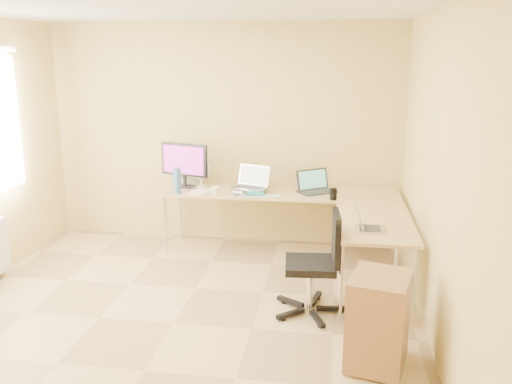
# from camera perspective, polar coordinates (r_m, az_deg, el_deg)

# --- Properties ---
(floor) EXTENTS (4.50, 4.50, 0.00)m
(floor) POSITION_cam_1_polar(r_m,az_deg,el_deg) (4.76, -8.74, -13.61)
(floor) COLOR tan
(floor) RESTS_ON ground
(ceiling) EXTENTS (4.50, 4.50, 0.00)m
(ceiling) POSITION_cam_1_polar(r_m,az_deg,el_deg) (4.23, -10.14, 19.29)
(ceiling) COLOR white
(ceiling) RESTS_ON ground
(wall_back) EXTENTS (4.50, 0.00, 4.50)m
(wall_back) POSITION_cam_1_polar(r_m,az_deg,el_deg) (6.46, -3.37, 6.11)
(wall_back) COLOR #D7C471
(wall_back) RESTS_ON ground
(wall_right) EXTENTS (0.00, 4.50, 4.50)m
(wall_right) POSITION_cam_1_polar(r_m,az_deg,el_deg) (4.19, 19.14, 0.88)
(wall_right) COLOR #D7C471
(wall_right) RESTS_ON ground
(desk_main) EXTENTS (2.65, 0.70, 0.73)m
(desk_main) POSITION_cam_1_polar(r_m,az_deg,el_deg) (6.17, 2.62, -3.17)
(desk_main) COLOR tan
(desk_main) RESTS_ON ground
(desk_return) EXTENTS (0.70, 1.30, 0.73)m
(desk_return) POSITION_cam_1_polar(r_m,az_deg,el_deg) (5.22, 12.28, -6.83)
(desk_return) COLOR tan
(desk_return) RESTS_ON ground
(monitor) EXTENTS (0.63, 0.37, 0.52)m
(monitor) POSITION_cam_1_polar(r_m,az_deg,el_deg) (6.26, -7.61, 2.84)
(monitor) COLOR black
(monitor) RESTS_ON desk_main
(book_stack) EXTENTS (0.20, 0.27, 0.04)m
(book_stack) POSITION_cam_1_polar(r_m,az_deg,el_deg) (5.90, -0.02, -0.08)
(book_stack) COLOR #247776
(book_stack) RESTS_ON desk_main
(laptop_center) EXTENTS (0.46, 0.41, 0.25)m
(laptop_center) POSITION_cam_1_polar(r_m,az_deg,el_deg) (5.98, -0.64, 1.56)
(laptop_center) COLOR #A5A5A8
(laptop_center) RESTS_ON desk_main
(laptop_black) EXTENTS (0.49, 0.47, 0.25)m
(laptop_black) POSITION_cam_1_polar(r_m,az_deg,el_deg) (6.01, 6.50, 1.12)
(laptop_black) COLOR #262626
(laptop_black) RESTS_ON desk_main
(keyboard) EXTENTS (0.38, 0.13, 0.02)m
(keyboard) POSITION_cam_1_polar(r_m,az_deg,el_deg) (5.81, 0.30, -0.44)
(keyboard) COLOR silver
(keyboard) RESTS_ON desk_main
(mouse) EXTENTS (0.10, 0.08, 0.03)m
(mouse) POSITION_cam_1_polar(r_m,az_deg,el_deg) (5.78, 2.35, -0.45)
(mouse) COLOR white
(mouse) RESTS_ON desk_main
(mug) EXTENTS (0.13, 0.13, 0.10)m
(mug) POSITION_cam_1_polar(r_m,az_deg,el_deg) (5.88, -4.30, 0.10)
(mug) COLOR white
(mug) RESTS_ON desk_main
(cd_stack) EXTENTS (0.16, 0.16, 0.03)m
(cd_stack) POSITION_cam_1_polar(r_m,az_deg,el_deg) (5.88, -2.06, -0.18)
(cd_stack) COLOR #A2A8C4
(cd_stack) RESTS_ON desk_main
(water_bottle) EXTENTS (0.10, 0.10, 0.29)m
(water_bottle) POSITION_cam_1_polar(r_m,az_deg,el_deg) (5.99, -8.39, 1.22)
(water_bottle) COLOR teal
(water_bottle) RESTS_ON desk_main
(papers) EXTENTS (0.24, 0.30, 0.01)m
(papers) POSITION_cam_1_polar(r_m,az_deg,el_deg) (6.06, -6.01, 0.05)
(papers) COLOR white
(papers) RESTS_ON desk_main
(white_box) EXTENTS (0.28, 0.24, 0.09)m
(white_box) POSITION_cam_1_polar(r_m,az_deg,el_deg) (6.45, -6.96, 1.26)
(white_box) COLOR beige
(white_box) RESTS_ON desk_main
(desk_fan) EXTENTS (0.27, 0.27, 0.31)m
(desk_fan) POSITION_cam_1_polar(r_m,az_deg,el_deg) (6.26, -5.86, 1.93)
(desk_fan) COLOR white
(desk_fan) RESTS_ON desk_main
(black_cup) EXTENTS (0.09, 0.09, 0.12)m
(black_cup) POSITION_cam_1_polar(r_m,az_deg,el_deg) (5.74, 8.22, -0.22)
(black_cup) COLOR black
(black_cup) RESTS_ON desk_main
(laptop_return) EXTENTS (0.32, 0.25, 0.21)m
(laptop_return) POSITION_cam_1_polar(r_m,az_deg,el_deg) (4.79, 12.10, -2.78)
(laptop_return) COLOR silver
(laptop_return) RESTS_ON desk_return
(office_chair) EXTENTS (0.60, 0.60, 0.93)m
(office_chair) POSITION_cam_1_polar(r_m,az_deg,el_deg) (4.71, 5.80, -7.13)
(office_chair) COLOR black
(office_chair) RESTS_ON ground
(cabinet) EXTENTS (0.50, 0.57, 0.68)m
(cabinet) POSITION_cam_1_polar(r_m,az_deg,el_deg) (4.08, 12.86, -13.11)
(cabinet) COLOR brown
(cabinet) RESTS_ON ground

